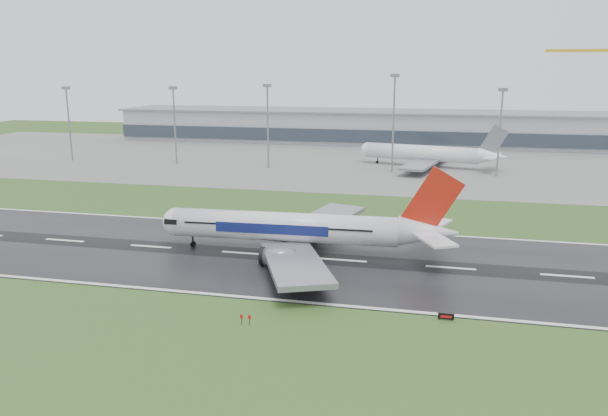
# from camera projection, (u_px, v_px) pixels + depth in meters

# --- Properties ---
(ground) EXTENTS (520.00, 520.00, 0.00)m
(ground) POSITION_uv_depth(u_px,v_px,m) (244.00, 253.00, 115.65)
(ground) COLOR #2C4E1C
(ground) RESTS_ON ground
(runway) EXTENTS (400.00, 45.00, 0.10)m
(runway) POSITION_uv_depth(u_px,v_px,m) (244.00, 253.00, 115.64)
(runway) COLOR black
(runway) RESTS_ON ground
(apron) EXTENTS (400.00, 130.00, 0.08)m
(apron) POSITION_uv_depth(u_px,v_px,m) (342.00, 160.00, 234.23)
(apron) COLOR slate
(apron) RESTS_ON ground
(terminal) EXTENTS (240.00, 36.00, 15.00)m
(terminal) POSITION_uv_depth(u_px,v_px,m) (362.00, 127.00, 289.42)
(terminal) COLOR #9A9DA5
(terminal) RESTS_ON ground
(main_airliner) EXTENTS (61.03, 58.35, 17.36)m
(main_airliner) POSITION_uv_depth(u_px,v_px,m) (305.00, 210.00, 113.74)
(main_airliner) COLOR silver
(main_airliner) RESTS_ON runway
(parked_airliner) EXTENTS (64.97, 62.09, 16.15)m
(parked_airliner) POSITION_uv_depth(u_px,v_px,m) (428.00, 145.00, 215.99)
(parked_airliner) COLOR white
(parked_airliner) RESTS_ON apron
(runway_sign) EXTENTS (2.31, 0.38, 1.04)m
(runway_sign) POSITION_uv_depth(u_px,v_px,m) (446.00, 317.00, 84.85)
(runway_sign) COLOR black
(runway_sign) RESTS_ON ground
(floodmast_0) EXTENTS (0.64, 0.64, 27.85)m
(floodmast_0) POSITION_uv_depth(u_px,v_px,m) (69.00, 126.00, 229.82)
(floodmast_0) COLOR gray
(floodmast_0) RESTS_ON ground
(floodmast_1) EXTENTS (0.64, 0.64, 28.20)m
(floodmast_1) POSITION_uv_depth(u_px,v_px,m) (175.00, 128.00, 220.16)
(floodmast_1) COLOR gray
(floodmast_1) RESTS_ON ground
(floodmast_2) EXTENTS (0.64, 0.64, 29.26)m
(floodmast_2) POSITION_uv_depth(u_px,v_px,m) (268.00, 128.00, 212.20)
(floodmast_2) COLOR gray
(floodmast_2) RESTS_ON ground
(floodmast_3) EXTENTS (0.64, 0.64, 32.90)m
(floodmast_3) POSITION_uv_depth(u_px,v_px,m) (393.00, 126.00, 202.08)
(floodmast_3) COLOR gray
(floodmast_3) RESTS_ON ground
(floodmast_4) EXTENTS (0.64, 0.64, 28.41)m
(floodmast_4) POSITION_uv_depth(u_px,v_px,m) (500.00, 135.00, 195.02)
(floodmast_4) COLOR gray
(floodmast_4) RESTS_ON ground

